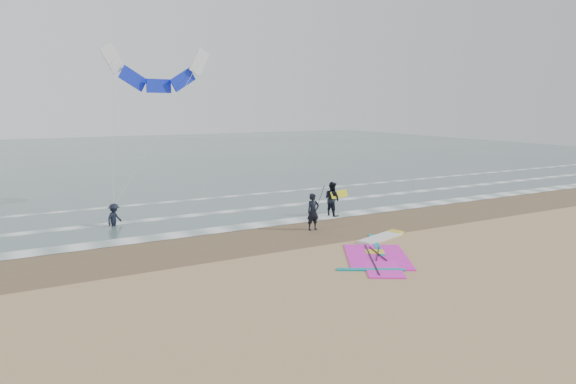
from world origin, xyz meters
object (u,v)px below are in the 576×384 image
windsurf_rig (379,251)px  surf_kite (158,73)px  person_walking (332,199)px  person_wading (114,212)px  person_standing (313,212)px

windsurf_rig → surf_kite: bearing=110.4°
person_walking → person_wading: size_ratio=1.25×
person_wading → person_walking: bearing=-59.5°
windsurf_rig → surf_kite: (-5.20, 13.99, 7.77)m
person_walking → person_wading: person_walking is taller
windsurf_rig → person_walking: (2.14, 6.78, 0.91)m
windsurf_rig → surf_kite: surf_kite is taller
person_standing → surf_kite: 12.62m
person_standing → windsurf_rig: bearing=-84.4°
person_walking → person_standing: bearing=116.5°
windsurf_rig → surf_kite: size_ratio=0.69×
windsurf_rig → person_wading: size_ratio=3.85×
surf_kite → person_standing: bearing=-63.2°
windsurf_rig → person_wading: (-8.78, 9.96, 0.72)m
person_walking → person_wading: (-10.92, 3.19, -0.19)m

